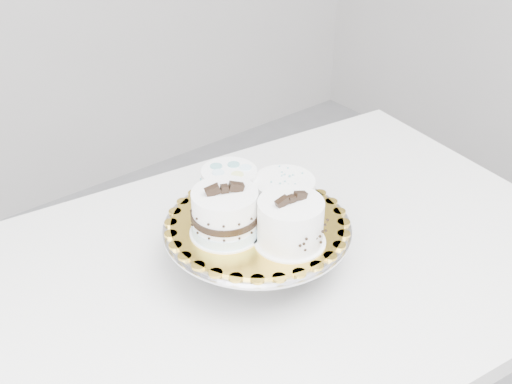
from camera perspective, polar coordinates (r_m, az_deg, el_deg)
table at (r=1.24m, az=1.67°, el=-8.97°), size 1.26×0.92×0.75m
cake_stand at (r=1.14m, az=0.11°, el=-3.99°), size 0.33×0.33×0.09m
cake_board at (r=1.12m, az=0.11°, el=-2.74°), size 0.38×0.38×0.00m
cake_swirl at (r=1.05m, az=3.07°, el=-2.79°), size 0.12×0.12×0.10m
cake_banded at (r=1.07m, az=-2.75°, el=-2.01°), size 0.15×0.15×0.10m
cake_dots at (r=1.14m, az=-2.38°, el=0.42°), size 0.12×0.12×0.07m
cake_ribbon at (r=1.14m, az=2.54°, el=-0.34°), size 0.13×0.12×0.07m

